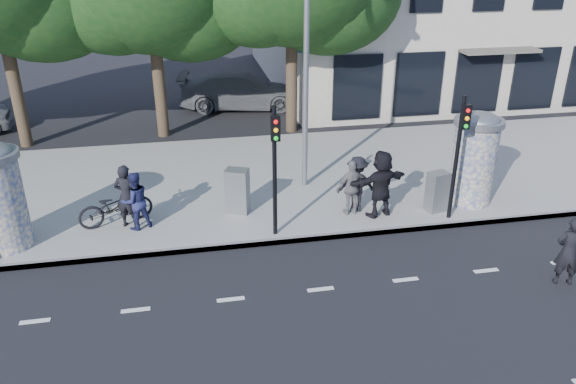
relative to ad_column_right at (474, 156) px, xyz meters
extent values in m
plane|color=black|center=(-5.20, -4.70, -1.54)|extent=(120.00, 120.00, 0.00)
cube|color=gray|center=(-5.20, 2.80, -1.46)|extent=(40.00, 8.00, 0.15)
cube|color=slate|center=(-5.20, -1.15, -1.46)|extent=(40.00, 0.10, 0.16)
cube|color=silver|center=(-5.20, -3.30, -1.53)|extent=(32.00, 0.12, 0.01)
cylinder|color=beige|center=(0.00, 0.00, -0.24)|extent=(1.20, 1.20, 2.30)
cylinder|color=slate|center=(0.00, 0.00, 0.99)|extent=(1.36, 1.36, 0.16)
ellipsoid|color=slate|center=(0.00, 0.00, 1.07)|extent=(1.10, 1.10, 0.38)
cylinder|color=black|center=(-5.80, -0.85, 0.31)|extent=(0.11, 0.11, 3.40)
cube|color=black|center=(-5.80, -1.03, 1.51)|extent=(0.22, 0.14, 0.62)
cylinder|color=black|center=(-1.00, -0.85, 0.31)|extent=(0.11, 0.11, 3.40)
cube|color=black|center=(-1.00, -1.03, 1.51)|extent=(0.22, 0.14, 0.62)
cylinder|color=slate|center=(-4.40, 2.00, 2.61)|extent=(0.16, 0.16, 8.00)
cylinder|color=#38281C|center=(-13.70, 7.80, 0.82)|extent=(0.44, 0.44, 4.73)
cylinder|color=#38281C|center=(-8.70, 8.00, 0.67)|extent=(0.44, 0.44, 4.41)
cylinder|color=#38281C|center=(-3.70, 7.60, 0.76)|extent=(0.44, 0.44, 4.59)
cube|color=black|center=(6.80, 7.75, 0.06)|extent=(18.00, 0.10, 2.60)
cube|color=#59544C|center=(4.80, 7.40, 1.36)|extent=(3.20, 0.90, 0.12)
cube|color=#194C8C|center=(-2.70, 7.75, 1.66)|extent=(1.60, 0.06, 0.30)
imported|color=black|center=(-9.50, 0.27, -0.52)|extent=(0.74, 0.61, 1.74)
imported|color=navy|center=(-9.29, 0.13, -0.60)|extent=(0.94, 0.86, 1.57)
imported|color=black|center=(-3.37, 0.05, -0.59)|extent=(1.12, 0.76, 1.59)
imported|color=slate|center=(-3.56, -0.12, -0.61)|extent=(0.98, 0.64, 1.56)
imported|color=black|center=(-2.83, -0.36, -0.45)|extent=(1.84, 1.06, 1.87)
imported|color=black|center=(0.22, -4.08, -0.71)|extent=(0.68, 0.54, 1.65)
imported|color=black|center=(-9.84, 0.49, -0.88)|extent=(1.24, 2.06, 1.02)
cube|color=slate|center=(-6.60, 0.57, -0.76)|extent=(0.73, 0.64, 1.26)
cube|color=gray|center=(-1.19, -0.39, -0.82)|extent=(0.63, 0.52, 1.14)
imported|color=#5B5E63|center=(-5.29, 11.22, -0.75)|extent=(2.92, 5.69, 1.58)
camera|label=1|loc=(-7.88, -13.37, 5.67)|focal=35.00mm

